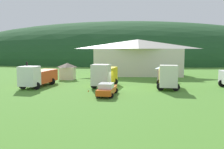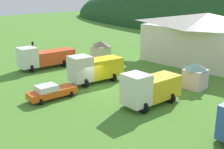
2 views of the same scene
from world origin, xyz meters
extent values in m
plane|color=#4C842D|center=(0.00, 0.00, 0.00)|extent=(200.00, 200.00, 0.00)
ellipsoid|color=#1E4723|center=(0.00, 70.92, 0.00)|extent=(168.70, 60.00, 34.91)
cube|color=silver|center=(3.87, 18.78, 2.97)|extent=(18.86, 8.31, 5.94)
pyramid|color=#B7B2A3|center=(3.87, 18.78, 6.99)|extent=(20.37, 8.98, 2.08)
cube|color=beige|center=(-9.92, 9.68, 1.19)|extent=(2.79, 2.15, 2.39)
pyramid|color=#6B5B4C|center=(-9.92, 9.68, 2.81)|extent=(3.01, 2.32, 0.84)
cube|color=beige|center=(8.39, 8.06, 1.16)|extent=(2.32, 2.31, 2.32)
pyramid|color=#4C7A6B|center=(8.39, 8.06, 2.72)|extent=(2.51, 2.49, 0.81)
cube|color=white|center=(-12.55, -2.20, 1.98)|extent=(2.80, 2.70, 2.86)
cube|color=black|center=(-12.56, -2.32, 2.61)|extent=(1.58, 2.08, 0.92)
cube|color=#E04C23|center=(-12.01, 1.97, 1.51)|extent=(3.26, 6.28, 1.92)
cylinder|color=black|center=(-11.45, -2.34, 0.55)|extent=(1.10, 0.30, 1.10)
cylinder|color=black|center=(-13.64, -2.06, 0.55)|extent=(1.10, 0.30, 1.10)
cylinder|color=black|center=(-10.80, 2.73, 0.55)|extent=(1.10, 0.30, 1.10)
cylinder|color=black|center=(-12.99, 3.01, 0.55)|extent=(1.10, 0.30, 1.10)
cube|color=silver|center=(-2.12, -0.90, 2.10)|extent=(2.86, 2.83, 3.10)
cube|color=black|center=(-2.14, -1.02, 2.78)|extent=(1.64, 2.15, 0.99)
cube|color=yellow|center=(-1.52, 2.51, 1.74)|extent=(3.21, 4.84, 2.39)
cylinder|color=black|center=(-1.04, -1.08, 0.55)|extent=(1.10, 0.30, 1.10)
cylinder|color=black|center=(-3.19, -0.71, 0.55)|extent=(1.10, 0.30, 1.10)
cylinder|color=black|center=(-0.33, 2.99, 0.55)|extent=(1.10, 0.30, 1.10)
cylinder|color=black|center=(-2.47, 3.36, 0.55)|extent=(1.10, 0.30, 1.10)
cube|color=silver|center=(7.63, -1.82, 2.10)|extent=(2.65, 2.39, 3.10)
cube|color=black|center=(7.62, -1.93, 2.78)|extent=(1.48, 1.85, 0.99)
cube|color=gold|center=(7.94, 1.46, 1.67)|extent=(2.87, 4.64, 2.25)
cylinder|color=black|center=(8.71, -1.93, 0.55)|extent=(1.10, 0.30, 1.10)
cylinder|color=black|center=(6.56, -1.72, 0.55)|extent=(1.10, 0.30, 1.10)
cylinder|color=black|center=(9.08, 2.02, 0.55)|extent=(1.10, 0.30, 1.10)
cylinder|color=black|center=(6.93, 2.22, 0.55)|extent=(1.10, 0.30, 1.10)
cylinder|color=black|center=(16.66, 2.57, 0.55)|extent=(1.10, 0.30, 1.10)
cube|color=#E25516|center=(-0.71, -5.96, 0.69)|extent=(2.32, 5.46, 0.70)
cube|color=silver|center=(-0.77, -6.60, 1.35)|extent=(1.88, 2.27, 0.62)
cylinder|color=black|center=(-0.08, -7.84, 0.34)|extent=(0.68, 0.24, 0.68)
cylinder|color=black|center=(-1.68, -7.69, 0.34)|extent=(0.68, 0.24, 0.68)
cylinder|color=black|center=(0.25, -4.23, 0.34)|extent=(0.68, 0.24, 0.68)
cylinder|color=black|center=(-1.35, -4.09, 0.34)|extent=(0.68, 0.24, 0.68)
cylinder|color=#4C4C51|center=(-13.50, -0.69, 1.70)|extent=(0.12, 0.12, 3.41)
cube|color=black|center=(-13.50, -0.69, 3.68)|extent=(0.20, 0.24, 0.55)
sphere|color=green|center=(-13.50, -0.56, 3.68)|extent=(0.14, 0.14, 0.14)
cone|color=orange|center=(-3.60, -3.40, 0.00)|extent=(0.36, 0.36, 0.47)
cone|color=orange|center=(0.32, -1.98, 0.00)|extent=(0.36, 0.36, 0.48)
camera|label=1|loc=(2.25, -37.19, 6.02)|focal=39.67mm
camera|label=2|loc=(24.52, -21.94, 11.47)|focal=46.04mm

